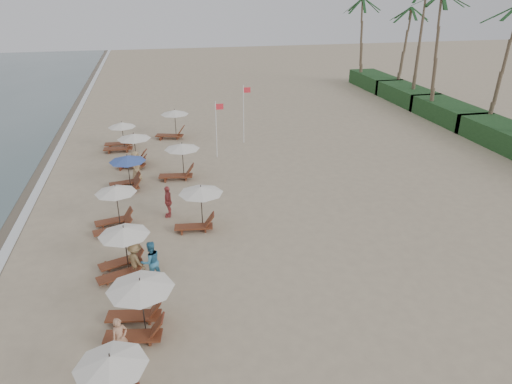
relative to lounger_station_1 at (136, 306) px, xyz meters
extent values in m
plane|color=tan|center=(5.10, 0.85, -1.10)|extent=(160.00, 160.00, 0.00)
cube|color=white|center=(-6.10, 10.85, -1.08)|extent=(0.50, 140.00, 0.02)
cube|color=#193D1C|center=(27.10, 15.35, -0.30)|extent=(3.20, 8.00, 1.60)
cube|color=#193D1C|center=(27.10, 22.85, -0.30)|extent=(3.20, 8.00, 1.60)
cube|color=#193D1C|center=(27.10, 30.35, -0.30)|extent=(3.20, 8.00, 1.60)
cube|color=#193D1C|center=(27.10, 37.85, -0.30)|extent=(3.20, 8.00, 1.60)
cylinder|color=brown|center=(28.00, 18.85, 3.80)|extent=(0.36, 0.36, 9.80)
cylinder|color=brown|center=(26.20, 24.05, 4.20)|extent=(0.36, 0.36, 10.60)
cylinder|color=brown|center=(27.10, 29.25, 4.60)|extent=(0.36, 0.36, 11.40)
cylinder|color=brown|center=(28.00, 34.45, 3.40)|extent=(0.36, 0.36, 9.00)
cylinder|color=brown|center=(26.20, 39.65, 3.80)|extent=(0.36, 0.36, 9.80)
cone|color=white|center=(-0.51, -3.63, 1.01)|extent=(2.04, 2.04, 0.35)
cylinder|color=black|center=(0.23, 0.00, -0.06)|extent=(0.05, 0.05, 2.06)
cone|color=white|center=(0.23, 0.00, 0.87)|extent=(2.36, 2.36, 0.35)
cylinder|color=black|center=(-0.45, 3.92, -0.04)|extent=(0.05, 0.05, 2.11)
cone|color=white|center=(-0.45, 3.92, 0.92)|extent=(2.15, 2.15, 0.35)
cylinder|color=black|center=(-0.98, 8.05, 0.04)|extent=(0.05, 0.05, 2.28)
cone|color=white|center=(-0.98, 8.05, 1.08)|extent=(2.05, 2.05, 0.35)
cylinder|color=black|center=(-0.60, 13.15, -0.07)|extent=(0.05, 0.05, 2.05)
cone|color=#3753A3|center=(-0.60, 13.15, 0.86)|extent=(2.17, 2.17, 0.35)
cylinder|color=black|center=(-0.28, 17.20, -0.01)|extent=(0.05, 0.05, 2.17)
cone|color=white|center=(-0.28, 17.20, 0.97)|extent=(2.24, 2.24, 0.35)
cylinder|color=black|center=(-1.23, 20.91, -0.10)|extent=(0.05, 0.05, 2.00)
cone|color=white|center=(-1.23, 20.91, 0.80)|extent=(2.03, 2.03, 0.35)
cylinder|color=black|center=(3.12, 7.39, -0.02)|extent=(0.05, 0.05, 2.15)
cone|color=white|center=(3.12, 7.39, 0.95)|extent=(2.24, 2.24, 0.35)
cylinder|color=black|center=(2.71, 14.42, -0.02)|extent=(0.05, 0.05, 2.15)
cone|color=white|center=(2.71, 14.42, 0.95)|extent=(2.24, 2.24, 0.35)
cylinder|color=black|center=(2.76, 23.20, -0.02)|extent=(0.05, 0.05, 2.15)
cone|color=white|center=(2.76, 23.20, 0.95)|extent=(2.24, 2.24, 0.35)
imported|color=tan|center=(-0.52, -1.13, -0.35)|extent=(0.65, 0.57, 1.49)
imported|color=teal|center=(0.54, 3.16, -0.21)|extent=(1.06, 0.96, 1.78)
imported|color=#94764B|center=(-0.09, 3.52, -0.30)|extent=(1.11, 1.17, 1.59)
imported|color=#BE4C4C|center=(1.51, 8.95, -0.23)|extent=(0.55, 1.06, 1.74)
imported|color=#9F8156|center=(-0.22, 14.51, -0.14)|extent=(0.85, 1.07, 1.90)
cylinder|color=silver|center=(5.32, 17.63, 0.94)|extent=(0.08, 0.08, 4.06)
cube|color=red|center=(5.60, 17.63, 2.57)|extent=(0.55, 0.02, 0.40)
cylinder|color=silver|center=(7.83, 20.56, 1.15)|extent=(0.08, 0.08, 4.50)
cube|color=red|center=(8.11, 20.56, 3.00)|extent=(0.55, 0.02, 0.40)
camera|label=1|loc=(1.25, -13.86, 10.27)|focal=32.83mm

